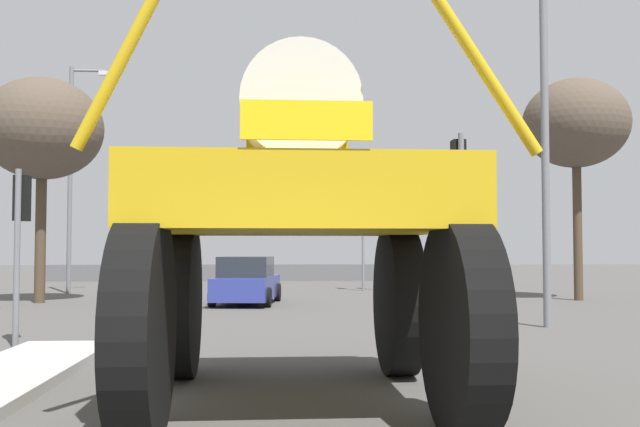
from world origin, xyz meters
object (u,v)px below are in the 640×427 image
(sedan_ahead, at_px, (246,282))
(streetlight_far_left, at_px, (73,169))
(bare_tree_left, at_px, (42,130))
(bare_tree_right, at_px, (576,124))
(oversize_sprayer, at_px, (297,225))
(traffic_signal_far_left, at_px, (383,229))
(traffic_signal_near_right, at_px, (459,190))
(traffic_signal_near_left, at_px, (21,218))
(streetlight_near_right, at_px, (552,115))
(traffic_signal_far_right, at_px, (363,227))

(sedan_ahead, bearing_deg, streetlight_far_left, 56.12)
(streetlight_far_left, distance_m, bare_tree_left, 5.16)
(bare_tree_right, bearing_deg, sedan_ahead, -174.81)
(oversize_sprayer, distance_m, streetlight_far_left, 23.11)
(oversize_sprayer, height_order, traffic_signal_far_left, oversize_sprayer)
(traffic_signal_near_right, distance_m, traffic_signal_far_left, 17.54)
(traffic_signal_near_left, relative_size, bare_tree_left, 0.43)
(traffic_signal_far_left, distance_m, streetlight_near_right, 15.19)
(oversize_sprayer, distance_m, sedan_ahead, 15.45)
(oversize_sprayer, relative_size, traffic_signal_near_right, 1.39)
(streetlight_near_right, xyz_separation_m, bare_tree_right, (4.13, 8.57, 1.26))
(traffic_signal_far_left, distance_m, traffic_signal_far_right, 0.87)
(traffic_signal_far_left, height_order, traffic_signal_far_right, traffic_signal_far_right)
(traffic_signal_far_left, xyz_separation_m, traffic_signal_far_right, (-0.86, -0.00, 0.09))
(sedan_ahead, bearing_deg, bare_tree_left, 88.46)
(sedan_ahead, distance_m, traffic_signal_far_right, 8.94)
(oversize_sprayer, xyz_separation_m, traffic_signal_far_left, (4.39, 22.74, 0.56))
(traffic_signal_near_right, bearing_deg, traffic_signal_far_right, 89.15)
(traffic_signal_far_left, xyz_separation_m, bare_tree_left, (-12.27, -6.42, 3.09))
(traffic_signal_far_left, bearing_deg, oversize_sprayer, -100.93)
(traffic_signal_far_left, distance_m, streetlight_far_left, 12.88)
(streetlight_near_right, xyz_separation_m, bare_tree_left, (-13.95, 8.51, 0.88))
(traffic_signal_far_right, bearing_deg, sedan_ahead, -122.09)
(sedan_ahead, distance_m, bare_tree_right, 12.56)
(traffic_signal_far_left, xyz_separation_m, streetlight_far_left, (-12.59, -1.33, 2.34))
(traffic_signal_near_left, bearing_deg, sedan_ahead, 69.48)
(traffic_signal_near_right, relative_size, streetlight_far_left, 0.44)
(traffic_signal_near_left, xyz_separation_m, bare_tree_right, (15.09, 11.13, 3.74))
(traffic_signal_far_right, xyz_separation_m, bare_tree_left, (-11.40, -6.41, 3.00))
(traffic_signal_far_right, distance_m, bare_tree_left, 13.42)
(traffic_signal_near_right, relative_size, bare_tree_right, 0.52)
(traffic_signal_far_right, bearing_deg, streetlight_near_right, -80.31)
(traffic_signal_near_right, distance_m, streetlight_far_left, 19.94)
(sedan_ahead, distance_m, bare_tree_left, 8.46)
(traffic_signal_far_right, relative_size, bare_tree_left, 0.50)
(traffic_signal_near_right, height_order, streetlight_near_right, streetlight_near_right)
(traffic_signal_far_left, relative_size, bare_tree_right, 0.47)
(streetlight_near_right, height_order, streetlight_far_left, streetlight_far_left)
(sedan_ahead, bearing_deg, bare_tree_right, -78.17)
(bare_tree_left, bearing_deg, oversize_sprayer, -64.25)
(traffic_signal_far_left, xyz_separation_m, streetlight_near_right, (1.68, -14.93, 2.21))
(oversize_sprayer, height_order, bare_tree_right, bare_tree_right)
(oversize_sprayer, xyz_separation_m, streetlight_far_left, (-8.20, 21.42, 2.90))
(streetlight_far_left, relative_size, bare_tree_right, 1.18)
(sedan_ahead, bearing_deg, traffic_signal_far_left, -30.00)
(traffic_signal_near_right, height_order, bare_tree_right, bare_tree_right)
(traffic_signal_near_right, bearing_deg, oversize_sprayer, -121.95)
(streetlight_far_left, xyz_separation_m, bare_tree_right, (18.41, -5.04, 1.13))
(sedan_ahead, height_order, traffic_signal_near_right, traffic_signal_near_right)
(oversize_sprayer, relative_size, streetlight_near_right, 0.64)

